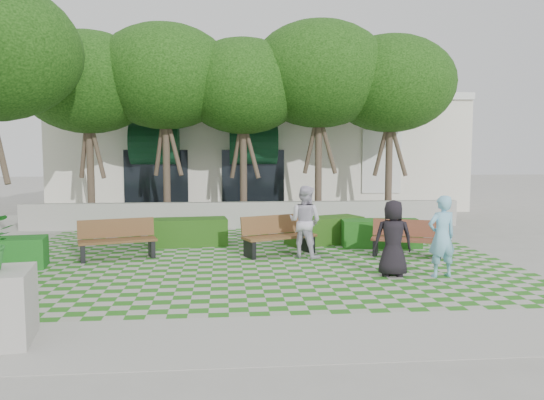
{
  "coord_description": "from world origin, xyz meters",
  "views": [
    {
      "loc": [
        -0.74,
        -11.97,
        2.65
      ],
      "look_at": [
        0.5,
        1.5,
        1.4
      ],
      "focal_mm": 35.0,
      "sensor_mm": 36.0,
      "label": 1
    }
  ],
  "objects": [
    {
      "name": "person_white",
      "position": [
        1.28,
        0.99,
        0.9
      ],
      "size": [
        1.11,
        1.06,
        1.8
      ],
      "primitive_type": "imported",
      "rotation": [
        0.0,
        0.0,
        2.53
      ],
      "color": "silver",
      "rests_on": "ground"
    },
    {
      "name": "bench_east",
      "position": [
        3.87,
        0.86,
        0.44
      ],
      "size": [
        1.83,
        1.2,
        0.92
      ],
      "rotation": [
        0.0,
        0.0,
        -0.39
      ],
      "color": "brown",
      "rests_on": "ground"
    },
    {
      "name": "sidewalk_south",
      "position": [
        0.0,
        -4.7,
        0.01
      ],
      "size": [
        16.0,
        2.0,
        0.01
      ],
      "primitive_type": "cube",
      "color": "#9E9B93",
      "rests_on": "ground"
    },
    {
      "name": "hedge_east",
      "position": [
        3.61,
        2.26,
        0.38
      ],
      "size": [
        2.22,
        1.06,
        0.75
      ],
      "primitive_type": "cube",
      "rotation": [
        0.0,
        0.0,
        -0.1
      ],
      "color": "#174E14",
      "rests_on": "ground"
    },
    {
      "name": "person_dark",
      "position": [
        2.83,
        -1.18,
        0.82
      ],
      "size": [
        0.87,
        0.64,
        1.63
      ],
      "primitive_type": "imported",
      "rotation": [
        0.0,
        0.0,
        2.98
      ],
      "color": "black",
      "rests_on": "ground"
    },
    {
      "name": "hedge_midleft",
      "position": [
        -1.75,
        2.93,
        0.38
      ],
      "size": [
        2.26,
        1.11,
        0.76
      ],
      "primitive_type": "cube",
      "rotation": [
        0.0,
        0.0,
        0.11
      ],
      "color": "#1E4713",
      "rests_on": "ground"
    },
    {
      "name": "hedge_midright",
      "position": [
        2.14,
        2.89,
        0.38
      ],
      "size": [
        2.35,
        1.6,
        0.76
      ],
      "primitive_type": "cube",
      "rotation": [
        0.0,
        0.0,
        0.37
      ],
      "color": "#214813",
      "rests_on": "ground"
    },
    {
      "name": "building",
      "position": [
        0.93,
        14.08,
        2.52
      ],
      "size": [
        18.0,
        8.92,
        5.15
      ],
      "color": "silver",
      "rests_on": "ground"
    },
    {
      "name": "ground",
      "position": [
        0.0,
        0.0,
        0.0
      ],
      "size": [
        90.0,
        90.0,
        0.0
      ],
      "primitive_type": "plane",
      "color": "gray",
      "rests_on": "ground"
    },
    {
      "name": "bench_mid",
      "position": [
        0.65,
        1.39,
        0.48
      ],
      "size": [
        2.0,
        1.31,
        1.0
      ],
      "rotation": [
        0.0,
        0.0,
        0.39
      ],
      "color": "brown",
      "rests_on": "ground"
    },
    {
      "name": "person_blue",
      "position": [
        3.82,
        -1.35,
        0.87
      ],
      "size": [
        0.7,
        0.52,
        1.73
      ],
      "primitive_type": "imported",
      "rotation": [
        0.0,
        0.0,
        3.32
      ],
      "color": "#7DC3E5",
      "rests_on": "ground"
    },
    {
      "name": "retaining_wall",
      "position": [
        0.0,
        6.2,
        0.45
      ],
      "size": [
        15.0,
        0.36,
        0.9
      ],
      "primitive_type": "cube",
      "color": "#9E9B93",
      "rests_on": "ground"
    },
    {
      "name": "bench_west",
      "position": [
        -3.36,
        1.24,
        0.47
      ],
      "size": [
        1.94,
        1.12,
        0.97
      ],
      "rotation": [
        0.0,
        0.0,
        0.29
      ],
      "color": "#53351C",
      "rests_on": "ground"
    },
    {
      "name": "tree_row",
      "position": [
        -1.86,
        5.95,
        5.18
      ],
      "size": [
        17.7,
        13.4,
        7.41
      ],
      "color": "#47382B",
      "rests_on": "ground"
    },
    {
      "name": "lawn",
      "position": [
        0.0,
        1.0,
        0.01
      ],
      "size": [
        12.0,
        12.0,
        0.0
      ],
      "primitive_type": "plane",
      "color": "#2B721E",
      "rests_on": "ground"
    }
  ]
}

